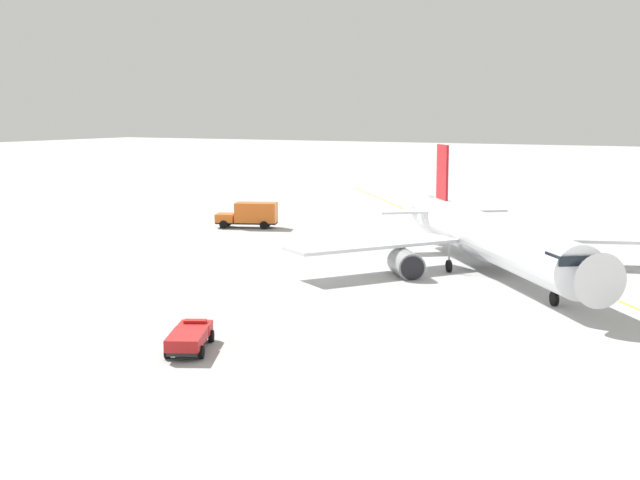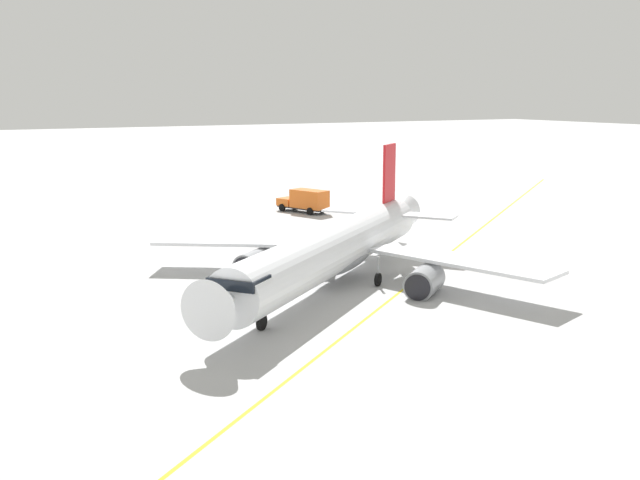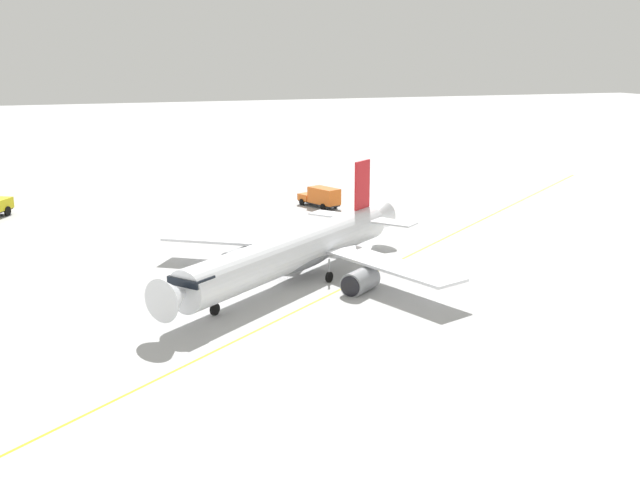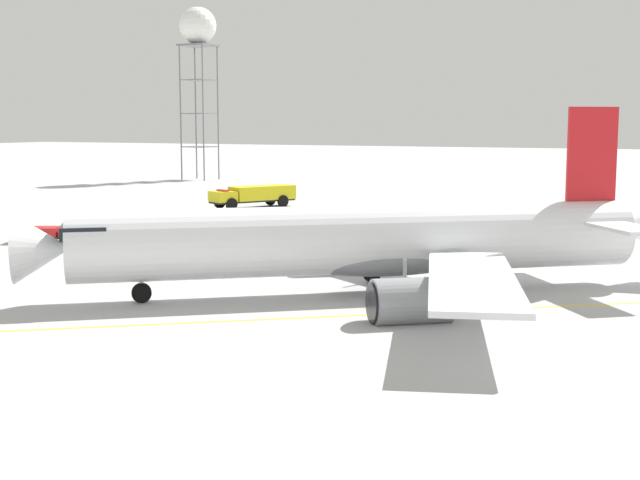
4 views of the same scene
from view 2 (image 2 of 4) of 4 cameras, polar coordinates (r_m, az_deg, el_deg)
The scene contains 4 objects.
ground_plane at distance 56.75m, azimuth -0.72°, elevation -4.72°, with size 600.00×600.00×0.00m, color #B2B2B2.
airliner_main at distance 60.65m, azimuth 1.18°, elevation -0.80°, with size 32.85×30.06×10.97m.
catering_truck_truck at distance 98.18m, azimuth -1.12°, elevation 3.09°, with size 5.00×7.84×3.10m.
taxiway_centreline at distance 58.37m, azimuth 5.84°, elevation -4.32°, with size 138.57×106.92×0.01m.
Camera 2 is at (-25.31, -48.32, 15.66)m, focal length 41.33 mm.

